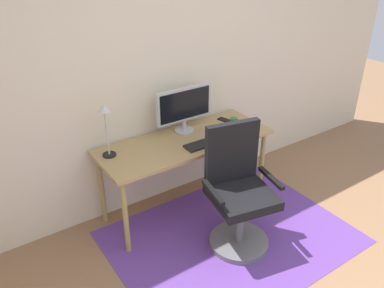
{
  "coord_description": "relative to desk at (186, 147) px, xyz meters",
  "views": [
    {
      "loc": [
        -1.68,
        -0.7,
        2.28
      ],
      "look_at": [
        -0.14,
        1.58,
        0.82
      ],
      "focal_mm": 36.36,
      "sensor_mm": 36.0,
      "label": 1
    }
  ],
  "objects": [
    {
      "name": "wall_back",
      "position": [
        0.04,
        0.37,
        0.66
      ],
      "size": [
        6.0,
        0.1,
        2.6
      ],
      "primitive_type": "cube",
      "color": "beige",
      "rests_on": "ground"
    },
    {
      "name": "area_rug",
      "position": [
        0.08,
        -0.59,
        -0.64
      ],
      "size": [
        1.98,
        1.48,
        0.01
      ],
      "primitive_type": "cube",
      "color": "#603992",
      "rests_on": "ground"
    },
    {
      "name": "desk",
      "position": [
        0.0,
        0.0,
        0.0
      ],
      "size": [
        1.57,
        0.6,
        0.72
      ],
      "color": "tan",
      "rests_on": "ground"
    },
    {
      "name": "monitor",
      "position": [
        0.09,
        0.16,
        0.32
      ],
      "size": [
        0.55,
        0.18,
        0.41
      ],
      "color": "#B2B2B7",
      "rests_on": "desk"
    },
    {
      "name": "keyboard",
      "position": [
        0.12,
        -0.16,
        0.08
      ],
      "size": [
        0.43,
        0.13,
        0.02
      ],
      "primitive_type": "cube",
      "color": "black",
      "rests_on": "desk"
    },
    {
      "name": "computer_mouse",
      "position": [
        0.48,
        -0.13,
        0.09
      ],
      "size": [
        0.06,
        0.1,
        0.03
      ],
      "primitive_type": "ellipsoid",
      "color": "black",
      "rests_on": "desk"
    },
    {
      "name": "coffee_cup",
      "position": [
        0.52,
        -0.03,
        0.12
      ],
      "size": [
        0.07,
        0.07,
        0.09
      ],
      "primitive_type": "cylinder",
      "color": "#296D32",
      "rests_on": "desk"
    },
    {
      "name": "cell_phone",
      "position": [
        0.54,
        0.13,
        0.08
      ],
      "size": [
        0.1,
        0.15,
        0.01
      ],
      "primitive_type": "cube",
      "rotation": [
        0.0,
        0.0,
        0.27
      ],
      "color": "black",
      "rests_on": "desk"
    },
    {
      "name": "desk_lamp",
      "position": [
        -0.66,
        0.12,
        0.38
      ],
      "size": [
        0.11,
        0.11,
        0.45
      ],
      "color": "black",
      "rests_on": "desk"
    },
    {
      "name": "office_chair",
      "position": [
        0.09,
        -0.63,
        -0.2
      ],
      "size": [
        0.6,
        0.55,
        1.04
      ],
      "rotation": [
        0.0,
        0.0,
        -0.2
      ],
      "color": "slate",
      "rests_on": "ground"
    }
  ]
}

